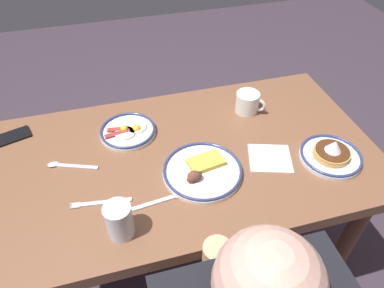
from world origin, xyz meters
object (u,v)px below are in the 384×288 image
(drinking_glass, at_px, (120,222))
(fork_near, at_px, (101,203))
(plate_center_pancakes, at_px, (202,171))
(paper_napkin, at_px, (270,158))
(coffee_mug, at_px, (248,102))
(plate_near_main, at_px, (128,131))
(cell_phone, at_px, (11,137))
(plate_far_companion, at_px, (331,155))
(tea_spoon, at_px, (66,165))
(fork_far, at_px, (155,202))

(drinking_glass, height_order, fork_near, drinking_glass)
(drinking_glass, bearing_deg, fork_near, -67.12)
(plate_center_pancakes, bearing_deg, paper_napkin, -178.89)
(plate_center_pancakes, height_order, drinking_glass, drinking_glass)
(plate_center_pancakes, distance_m, drinking_glass, 0.34)
(paper_napkin, bearing_deg, plate_center_pancakes, 1.11)
(coffee_mug, height_order, fork_near, coffee_mug)
(plate_near_main, bearing_deg, paper_napkin, 150.16)
(cell_phone, distance_m, fork_near, 0.51)
(plate_far_companion, relative_size, drinking_glass, 1.86)
(plate_center_pancakes, relative_size, cell_phone, 1.91)
(fork_near, distance_m, tea_spoon, 0.23)
(cell_phone, distance_m, tea_spoon, 0.29)
(coffee_mug, height_order, fork_far, coffee_mug)
(fork_far, height_order, tea_spoon, tea_spoon)
(cell_phone, relative_size, fork_near, 0.74)
(plate_center_pancakes, xyz_separation_m, coffee_mug, (-0.28, -0.29, 0.03))
(plate_center_pancakes, bearing_deg, drinking_glass, 28.73)
(coffee_mug, xyz_separation_m, drinking_glass, (0.58, 0.45, 0.01))
(paper_napkin, xyz_separation_m, tea_spoon, (0.71, -0.16, 0.00))
(cell_phone, distance_m, paper_napkin, 0.99)
(fork_far, bearing_deg, drinking_glass, 34.48)
(cell_phone, bearing_deg, plate_far_companion, 142.23)
(plate_center_pancakes, xyz_separation_m, drinking_glass, (0.30, 0.16, 0.04))
(plate_near_main, bearing_deg, cell_phone, -12.06)
(plate_near_main, relative_size, plate_center_pancakes, 0.78)
(plate_near_main, xyz_separation_m, cell_phone, (0.44, -0.09, -0.01))
(drinking_glass, relative_size, tea_spoon, 0.68)
(cell_phone, bearing_deg, plate_near_main, 150.81)
(plate_near_main, bearing_deg, fork_far, 95.94)
(plate_near_main, xyz_separation_m, fork_near, (0.13, 0.32, -0.01))
(fork_near, xyz_separation_m, tea_spoon, (0.11, -0.20, 0.00))
(plate_near_main, height_order, tea_spoon, plate_near_main)
(fork_near, relative_size, fork_far, 1.00)
(coffee_mug, height_order, cell_phone, coffee_mug)
(cell_phone, height_order, tea_spoon, tea_spoon)
(drinking_glass, relative_size, fork_far, 0.60)
(drinking_glass, height_order, fork_far, drinking_glass)
(paper_napkin, bearing_deg, plate_near_main, -29.84)
(fork_near, bearing_deg, paper_napkin, -175.96)
(cell_phone, bearing_deg, tea_spoon, 116.55)
(plate_far_companion, bearing_deg, paper_napkin, -15.23)
(coffee_mug, distance_m, fork_far, 0.60)
(drinking_glass, xyz_separation_m, paper_napkin, (-0.55, -0.17, -0.05))
(plate_far_companion, xyz_separation_m, fork_far, (0.65, 0.03, -0.02))
(drinking_glass, distance_m, fork_far, 0.15)
(plate_near_main, height_order, fork_far, plate_near_main)
(plate_far_companion, bearing_deg, drinking_glass, 8.24)
(coffee_mug, bearing_deg, paper_napkin, 84.99)
(fork_near, distance_m, fork_far, 0.18)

